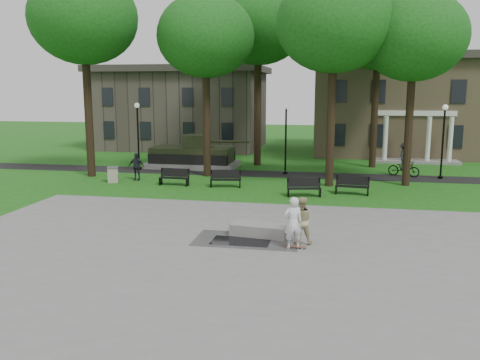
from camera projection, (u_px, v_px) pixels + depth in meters
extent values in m
plane|color=#195113|center=(246.00, 218.00, 22.68)|extent=(120.00, 120.00, 0.00)
cube|color=gray|center=(222.00, 253.00, 17.85)|extent=(22.00, 16.00, 0.02)
cube|color=black|center=(277.00, 174.00, 34.28)|extent=(44.00, 2.60, 0.01)
cube|color=#9E8460|center=(408.00, 108.00, 45.27)|extent=(16.00, 11.00, 8.00)
cube|color=#38332D|center=(410.00, 59.00, 44.51)|extent=(17.00, 12.00, 0.60)
cube|color=silver|center=(417.00, 113.00, 39.99)|extent=(6.00, 0.30, 0.40)
cube|color=#4C443D|center=(183.00, 110.00, 49.69)|extent=(15.00, 10.00, 7.20)
cylinder|color=black|center=(88.00, 108.00, 32.80)|extent=(0.52, 0.52, 8.96)
ellipsoid|color=#114B13|center=(84.00, 18.00, 31.80)|extent=(6.80, 6.80, 5.78)
cylinder|color=black|center=(207.00, 115.00, 32.95)|extent=(0.48, 0.48, 8.00)
ellipsoid|color=#114B13|center=(206.00, 36.00, 32.07)|extent=(6.20, 6.20, 5.27)
cylinder|color=black|center=(331.00, 116.00, 29.52)|extent=(0.50, 0.50, 8.32)
ellipsoid|color=#114B13|center=(334.00, 23.00, 28.60)|extent=(6.60, 6.60, 5.61)
cylinder|color=black|center=(409.00, 121.00, 29.72)|extent=(0.46, 0.46, 7.68)
ellipsoid|color=#114B13|center=(414.00, 36.00, 28.86)|extent=(6.00, 6.00, 5.10)
cylinder|color=black|center=(258.00, 103.00, 37.70)|extent=(0.54, 0.54, 9.28)
ellipsoid|color=#114B13|center=(258.00, 22.00, 36.67)|extent=(7.20, 7.20, 6.12)
cylinder|color=black|center=(375.00, 108.00, 36.67)|extent=(0.50, 0.50, 8.64)
ellipsoid|color=#114B13|center=(378.00, 31.00, 35.72)|extent=(6.40, 6.40, 5.44)
cylinder|color=black|center=(138.00, 139.00, 36.03)|extent=(0.12, 0.12, 4.40)
sphere|color=silver|center=(137.00, 105.00, 35.61)|extent=(0.36, 0.36, 0.36)
cylinder|color=black|center=(139.00, 168.00, 36.40)|extent=(0.32, 0.32, 0.16)
cylinder|color=black|center=(286.00, 142.00, 34.09)|extent=(0.12, 0.12, 4.40)
sphere|color=silver|center=(286.00, 106.00, 33.68)|extent=(0.36, 0.36, 0.36)
cylinder|color=black|center=(285.00, 173.00, 34.47)|extent=(0.32, 0.32, 0.16)
cylinder|color=black|center=(443.00, 145.00, 32.25)|extent=(0.12, 0.12, 4.40)
sphere|color=silver|center=(445.00, 107.00, 31.84)|extent=(0.36, 0.36, 0.36)
cylinder|color=black|center=(440.00, 177.00, 32.63)|extent=(0.32, 0.32, 0.16)
cube|color=gray|center=(193.00, 164.00, 37.38)|extent=(6.50, 3.40, 0.40)
cube|color=#2C321A|center=(193.00, 154.00, 37.25)|extent=(5.80, 2.80, 1.10)
cube|color=black|center=(187.00, 160.00, 35.98)|extent=(5.80, 0.35, 0.70)
cube|color=black|center=(198.00, 155.00, 38.59)|extent=(5.80, 0.35, 0.70)
cylinder|color=#2C321A|center=(196.00, 141.00, 37.01)|extent=(2.10, 2.10, 0.90)
cylinder|color=#2C321A|center=(227.00, 142.00, 36.59)|extent=(3.20, 0.18, 0.18)
cube|color=black|center=(241.00, 241.00, 19.17)|extent=(2.20, 1.20, 0.00)
cube|color=gray|center=(260.00, 230.00, 19.96)|extent=(2.31, 1.29, 0.45)
cube|color=brown|center=(296.00, 247.00, 18.37)|extent=(0.80, 0.33, 0.07)
imported|color=silver|center=(293.00, 223.00, 18.19)|extent=(0.81, 0.67, 1.90)
imported|color=tan|center=(301.00, 221.00, 18.73)|extent=(0.99, 0.84, 1.78)
imported|color=black|center=(136.00, 167.00, 31.97)|extent=(1.02, 0.43, 1.74)
imported|color=black|center=(404.00, 168.00, 33.39)|extent=(2.18, 1.49, 1.08)
imported|color=black|center=(404.00, 156.00, 33.25)|extent=(1.09, 1.34, 1.80)
cube|color=black|center=(174.00, 178.00, 30.30)|extent=(1.82, 0.52, 0.05)
cube|color=black|center=(175.00, 172.00, 30.46)|extent=(1.80, 0.22, 0.50)
cube|color=black|center=(161.00, 181.00, 30.50)|extent=(0.08, 0.45, 0.45)
cube|color=black|center=(188.00, 182.00, 30.19)|extent=(0.08, 0.45, 0.45)
cube|color=black|center=(226.00, 180.00, 29.71)|extent=(1.85, 0.70, 0.05)
cube|color=black|center=(226.00, 174.00, 29.87)|extent=(1.80, 0.41, 0.50)
cube|color=black|center=(211.00, 183.00, 29.91)|extent=(0.12, 0.45, 0.45)
cube|color=black|center=(240.00, 184.00, 29.60)|extent=(0.12, 0.45, 0.45)
cube|color=black|center=(304.00, 188.00, 27.12)|extent=(1.85, 0.80, 0.05)
cube|color=black|center=(305.00, 182.00, 27.28)|extent=(1.79, 0.51, 0.50)
cube|color=black|center=(288.00, 192.00, 27.32)|extent=(0.15, 0.45, 0.45)
cube|color=black|center=(320.00, 193.00, 27.00)|extent=(0.15, 0.45, 0.45)
cube|color=black|center=(352.00, 187.00, 27.64)|extent=(1.84, 0.67, 0.05)
cube|color=black|center=(352.00, 180.00, 27.80)|extent=(1.81, 0.37, 0.50)
cube|color=black|center=(336.00, 190.00, 27.83)|extent=(0.11, 0.45, 0.45)
cube|color=black|center=(368.00, 191.00, 27.52)|extent=(0.11, 0.45, 0.45)
cube|color=#A39886|center=(113.00, 175.00, 31.29)|extent=(0.77, 0.77, 0.90)
cube|color=#4C4C4C|center=(113.00, 167.00, 31.20)|extent=(0.84, 0.84, 0.06)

